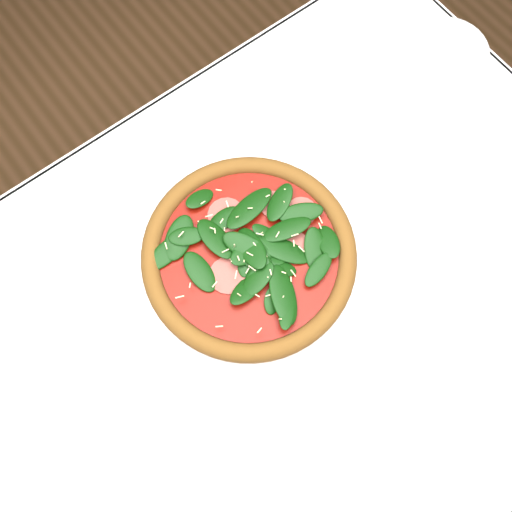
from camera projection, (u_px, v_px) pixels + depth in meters
ground at (258, 381)px, 1.53m from camera, size 6.00×6.00×0.00m
dining_table at (259, 336)px, 0.92m from camera, size 1.21×0.81×0.75m
plate at (249, 258)px, 0.84m from camera, size 0.36×0.36×0.02m
pizza at (249, 254)px, 0.82m from camera, size 0.33×0.33×0.04m
saucer_far at (449, 51)px, 0.96m from camera, size 0.14×0.14×0.01m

